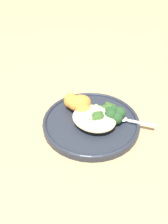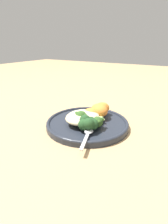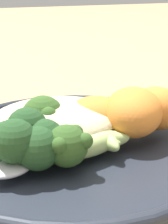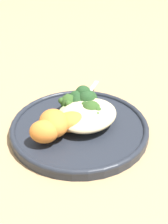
% 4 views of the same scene
% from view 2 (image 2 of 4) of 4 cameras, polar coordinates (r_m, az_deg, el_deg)
% --- Properties ---
extents(ground_plane, '(4.00, 4.00, 0.00)m').
position_cam_2_polar(ground_plane, '(0.61, 0.33, -5.19)').
color(ground_plane, tan).
extents(plate, '(0.29, 0.29, 0.02)m').
position_cam_2_polar(plate, '(0.61, 1.08, -3.66)').
color(plate, '#232833').
rests_on(plate, ground_plane).
extents(quinoa_mound, '(0.13, 0.11, 0.03)m').
position_cam_2_polar(quinoa_mound, '(0.59, -0.59, -1.73)').
color(quinoa_mound, beige).
rests_on(quinoa_mound, plate).
extents(broccoli_stalk_0, '(0.03, 0.09, 0.03)m').
position_cam_2_polar(broccoli_stalk_0, '(0.62, 2.09, -1.41)').
color(broccoli_stalk_0, '#ADC675').
rests_on(broccoli_stalk_0, plate).
extents(broccoli_stalk_1, '(0.06, 0.10, 0.03)m').
position_cam_2_polar(broccoli_stalk_1, '(0.61, -0.84, -1.49)').
color(broccoli_stalk_1, '#ADC675').
rests_on(broccoli_stalk_1, plate).
extents(broccoli_stalk_2, '(0.07, 0.08, 0.04)m').
position_cam_2_polar(broccoli_stalk_2, '(0.59, -0.27, -1.77)').
color(broccoli_stalk_2, '#ADC675').
rests_on(broccoli_stalk_2, plate).
extents(broccoli_stalk_3, '(0.10, 0.08, 0.03)m').
position_cam_2_polar(broccoli_stalk_3, '(0.58, 0.31, -2.97)').
color(broccoli_stalk_3, '#ADC675').
rests_on(broccoli_stalk_3, plate).
extents(broccoli_stalk_4, '(0.10, 0.03, 0.03)m').
position_cam_2_polar(broccoli_stalk_4, '(0.57, 3.08, -3.28)').
color(broccoli_stalk_4, '#ADC675').
rests_on(broccoli_stalk_4, plate).
extents(broccoli_stalk_5, '(0.08, 0.05, 0.04)m').
position_cam_2_polar(broccoli_stalk_5, '(0.57, 4.57, -3.04)').
color(broccoli_stalk_5, '#ADC675').
rests_on(broccoli_stalk_5, plate).
extents(sweet_potato_chunk_0, '(0.07, 0.07, 0.04)m').
position_cam_2_polar(sweet_potato_chunk_0, '(0.67, 5.92, 1.31)').
color(sweet_potato_chunk_0, orange).
rests_on(sweet_potato_chunk_0, plate).
extents(sweet_potato_chunk_1, '(0.09, 0.09, 0.05)m').
position_cam_2_polar(sweet_potato_chunk_1, '(0.64, 5.03, 0.57)').
color(sweet_potato_chunk_1, orange).
rests_on(sweet_potato_chunk_1, plate).
extents(sweet_potato_chunk_2, '(0.08, 0.08, 0.04)m').
position_cam_2_polar(sweet_potato_chunk_2, '(0.63, 1.99, -0.30)').
color(sweet_potato_chunk_2, orange).
rests_on(sweet_potato_chunk_2, plate).
extents(kale_tuft, '(0.06, 0.06, 0.04)m').
position_cam_2_polar(kale_tuft, '(0.54, 1.36, -3.62)').
color(kale_tuft, '#234723').
rests_on(kale_tuft, plate).
extents(spoon, '(0.12, 0.05, 0.01)m').
position_cam_2_polar(spoon, '(0.52, 1.26, -7.00)').
color(spoon, silver).
rests_on(spoon, plate).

